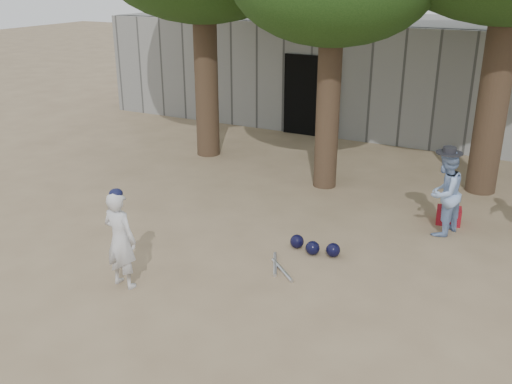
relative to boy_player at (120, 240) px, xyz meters
The scene contains 7 objects.
ground 1.38m from the boy_player, 63.92° to the left, with size 70.00×70.00×0.00m, color #937C5E.
boy_player is the anchor object (origin of this frame).
spectator_blue 5.43m from the boy_player, 46.25° to the left, with size 0.73×0.57×1.50m, color #8AA6D5.
red_bag 5.87m from the boy_player, 49.24° to the left, with size 0.42×0.32×0.30m, color maroon.
back_building 11.42m from the boy_player, 87.43° to the left, with size 16.00×5.24×3.00m.
helmet_row 3.11m from the boy_player, 46.82° to the left, with size 0.87×0.33×0.23m.
bat_pile 2.43m from the boy_player, 39.33° to the left, with size 0.65×0.72×0.06m.
Camera 1 is at (4.53, -6.63, 4.28)m, focal length 40.00 mm.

